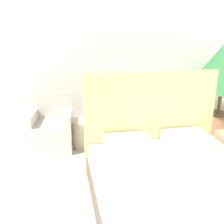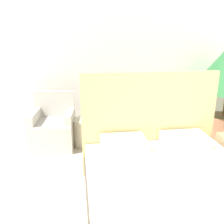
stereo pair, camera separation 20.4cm
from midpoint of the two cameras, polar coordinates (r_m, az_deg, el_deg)
The scene contains 5 objects.
wall_back at distance 4.56m, azimuth 0.92°, elevation 13.71°, with size 10.00×0.06×2.90m.
bed at distance 2.55m, azimuth 17.14°, elevation -19.00°, with size 1.70×2.24×1.32m.
armchair_near_window_left at distance 4.08m, azimuth -11.89°, elevation -4.08°, with size 0.72×0.67×0.86m.
armchair_near_window_right at distance 4.12m, azimuth 1.51°, elevation -3.50°, with size 0.67×0.61×0.86m.
side_table at distance 4.07m, azimuth -5.14°, elevation -4.63°, with size 0.36×0.36×0.45m.
Camera 2 is at (-0.59, -0.56, 1.74)m, focal length 40.00 mm.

